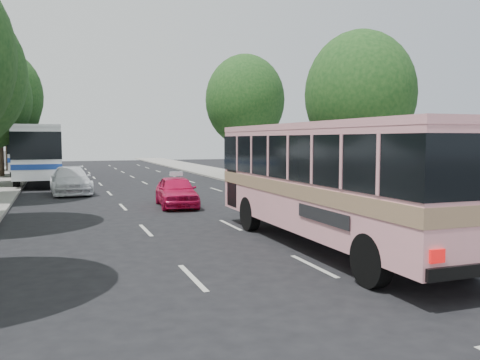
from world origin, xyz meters
name	(u,v)px	position (x,y,z in m)	size (l,w,h in m)	color
ground	(243,251)	(0.00, 0.00, 0.00)	(120.00, 120.00, 0.00)	black
sidewalk_right	(258,181)	(8.50, 20.00, 0.06)	(4.00, 90.00, 0.12)	#9E998E
tree_left_e	(0,93)	(-8.42, 29.94, 6.43)	(6.30, 6.30, 9.82)	#38281E
tree_left_f	(7,105)	(-8.62, 37.94, 6.00)	(5.88, 5.88, 9.16)	#38281E
tree_right_near	(362,90)	(8.78, 7.94, 5.20)	(5.10, 5.10, 7.95)	#38281E
tree_right_far	(246,97)	(9.08, 23.94, 6.12)	(6.00, 6.00, 9.35)	#38281E
pink_bus	(332,171)	(2.43, -0.33, 2.09)	(2.68, 10.55, 3.37)	#FDA3AC
pink_taxi	(176,191)	(0.34, 9.40, 0.68)	(1.60, 3.96, 1.35)	#D3124A
white_pickup	(70,180)	(-3.89, 16.58, 0.73)	(2.03, 5.00, 1.45)	white
tour_coach_front	(39,149)	(-5.67, 24.92, 2.29)	(2.83, 12.74, 3.81)	white
tour_coach_rear	(34,146)	(-6.30, 33.77, 2.42)	(3.11, 13.48, 4.02)	silver
taxi_roof_sign	(176,174)	(0.34, 9.40, 1.44)	(0.55, 0.18, 0.18)	silver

